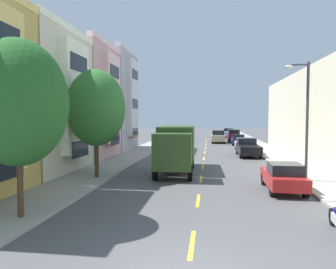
{
  "coord_description": "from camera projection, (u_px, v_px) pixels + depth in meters",
  "views": [
    {
      "loc": [
        0.5,
        -7.16,
        3.79
      ],
      "look_at": [
        -3.62,
        23.65,
        2.13
      ],
      "focal_mm": 33.27,
      "sensor_mm": 36.0,
      "label": 1
    }
  ],
  "objects": [
    {
      "name": "townhouse_fourth_dove_grey",
      "position": [
        87.0,
        102.0,
        37.12
      ],
      "size": [
        11.52,
        7.66,
        11.77
      ],
      "color": "#A8A8AD",
      "rests_on": "ground_plane"
    },
    {
      "name": "parked_hatchback_red",
      "position": [
        283.0,
        177.0,
        16.06
      ],
      "size": [
        1.81,
        4.03,
        1.5
      ],
      "color": "#AD1E1E",
      "rests_on": "ground_plane"
    },
    {
      "name": "parked_suv_burgundy",
      "position": [
        234.0,
        135.0,
        50.33
      ],
      "size": [
        2.05,
        4.84,
        1.93
      ],
      "color": "maroon",
      "rests_on": "ground_plane"
    },
    {
      "name": "parked_hatchback_navy",
      "position": [
        238.0,
        140.0,
        43.54
      ],
      "size": [
        1.83,
        4.04,
        1.5
      ],
      "color": "navy",
      "rests_on": "ground_plane"
    },
    {
      "name": "sidewalk_left",
      "position": [
        143.0,
        150.0,
        36.01
      ],
      "size": [
        3.2,
        120.0,
        0.14
      ],
      "primitive_type": "cube",
      "color": "#99968E",
      "rests_on": "ground_plane"
    },
    {
      "name": "parked_pickup_orange",
      "position": [
        177.0,
        137.0,
        48.51
      ],
      "size": [
        2.04,
        5.31,
        1.73
      ],
      "color": "orange",
      "rests_on": "ground_plane"
    },
    {
      "name": "lane_centerline_dashes",
      "position": [
        204.0,
        155.0,
        31.61
      ],
      "size": [
        0.14,
        47.2,
        0.01
      ],
      "color": "yellow",
      "rests_on": "ground_plane"
    },
    {
      "name": "street_tree_nearest",
      "position": [
        18.0,
        103.0,
        11.28
      ],
      "size": [
        3.57,
        3.57,
        6.53
      ],
      "color": "#47331E",
      "rests_on": "sidewalk_left"
    },
    {
      "name": "street_tree_second",
      "position": [
        96.0,
        108.0,
        19.03
      ],
      "size": [
        3.56,
        3.56,
        6.61
      ],
      "color": "#47331E",
      "rests_on": "sidewalk_left"
    },
    {
      "name": "street_lamp",
      "position": [
        305.0,
        112.0,
        17.97
      ],
      "size": [
        1.35,
        0.28,
        6.86
      ],
      "color": "#38383D",
      "rests_on": "sidewalk_right"
    },
    {
      "name": "moving_champagne_sedan",
      "position": [
        218.0,
        136.0,
        47.36
      ],
      "size": [
        1.95,
        4.8,
        1.93
      ],
      "color": "tan",
      "rests_on": "ground_plane"
    },
    {
      "name": "parked_wagon_forest",
      "position": [
        184.0,
        133.0,
        60.35
      ],
      "size": [
        1.92,
        4.74,
        1.5
      ],
      "color": "#194C28",
      "rests_on": "ground_plane"
    },
    {
      "name": "parked_hatchback_white",
      "position": [
        243.0,
        144.0,
        36.24
      ],
      "size": [
        1.86,
        4.05,
        1.5
      ],
      "color": "silver",
      "rests_on": "ground_plane"
    },
    {
      "name": "sidewalk_right",
      "position": [
        270.0,
        152.0,
        34.13
      ],
      "size": [
        3.2,
        120.0,
        0.14
      ],
      "primitive_type": "cube",
      "color": "#99968E",
      "rests_on": "ground_plane"
    },
    {
      "name": "parked_pickup_sky",
      "position": [
        229.0,
        133.0,
        61.14
      ],
      "size": [
        2.07,
        5.33,
        1.73
      ],
      "color": "#7A9EC6",
      "rests_on": "ground_plane"
    },
    {
      "name": "delivery_box_truck",
      "position": [
        176.0,
        146.0,
        21.95
      ],
      "size": [
        2.63,
        7.87,
        3.19
      ],
      "color": "#2D471E",
      "rests_on": "ground_plane"
    },
    {
      "name": "townhouse_third_rose",
      "position": [
        49.0,
        103.0,
        29.44
      ],
      "size": [
        12.7,
        7.66,
        10.72
      ],
      "color": "#CC9E9E",
      "rests_on": "ground_plane"
    },
    {
      "name": "ground_plane",
      "position": [
        205.0,
        150.0,
        37.05
      ],
      "size": [
        160.0,
        160.0,
        0.0
      ],
      "primitive_type": "plane",
      "color": "#4C4C4F"
    },
    {
      "name": "parked_hatchback_silver",
      "position": [
        171.0,
        142.0,
        39.39
      ],
      "size": [
        1.79,
        4.02,
        1.5
      ],
      "color": "#B2B5BA",
      "rests_on": "ground_plane"
    },
    {
      "name": "parked_pickup_black",
      "position": [
        248.0,
        148.0,
        30.93
      ],
      "size": [
        2.01,
        5.3,
        1.73
      ],
      "color": "black",
      "rests_on": "ground_plane"
    }
  ]
}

